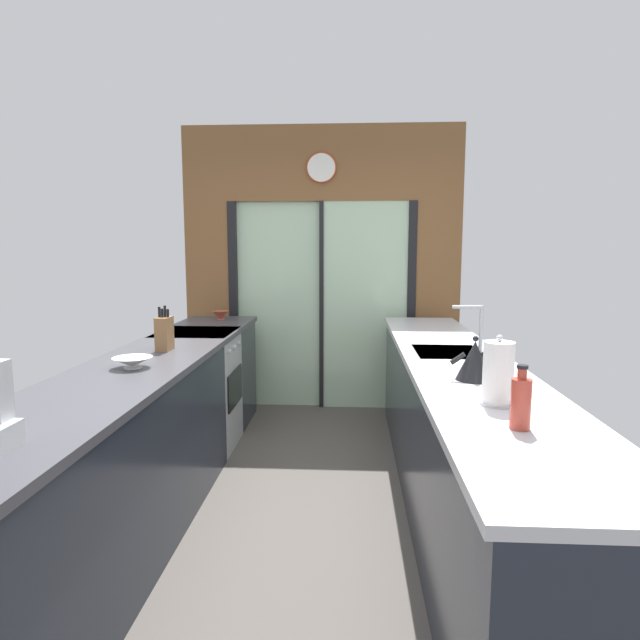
# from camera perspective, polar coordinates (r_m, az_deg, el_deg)

# --- Properties ---
(ground_plane) EXTENTS (5.04, 7.60, 0.02)m
(ground_plane) POSITION_cam_1_polar(r_m,az_deg,el_deg) (3.76, -1.38, -17.08)
(ground_plane) COLOR #4C4742
(back_wall_unit) EXTENTS (2.64, 0.12, 2.70)m
(back_wall_unit) POSITION_cam_1_polar(r_m,az_deg,el_deg) (5.21, 0.18, 7.21)
(back_wall_unit) COLOR brown
(back_wall_unit) RESTS_ON ground_plane
(left_counter_run) EXTENTS (0.62, 3.80, 0.92)m
(left_counter_run) POSITION_cam_1_polar(r_m,az_deg,el_deg) (3.36, -18.13, -11.86)
(left_counter_run) COLOR #1E232D
(left_counter_run) RESTS_ON ground_plane
(right_counter_run) EXTENTS (0.62, 3.80, 0.92)m
(right_counter_run) POSITION_cam_1_polar(r_m,az_deg,el_deg) (3.36, 14.17, -11.74)
(right_counter_run) COLOR #1E232D
(right_counter_run) RESTS_ON ground_plane
(sink_faucet) EXTENTS (0.19, 0.02, 0.29)m
(sink_faucet) POSITION_cam_1_polar(r_m,az_deg,el_deg) (3.48, 16.17, -0.13)
(sink_faucet) COLOR #B7BABC
(sink_faucet) RESTS_ON right_counter_run
(oven_range) EXTENTS (0.60, 0.60, 0.92)m
(oven_range) POSITION_cam_1_polar(r_m,az_deg,el_deg) (4.37, -12.75, -7.23)
(oven_range) COLOR #B7BABC
(oven_range) RESTS_ON ground_plane
(mixing_bowl_near) EXTENTS (0.21, 0.21, 0.06)m
(mixing_bowl_near) POSITION_cam_1_polar(r_m,az_deg,el_deg) (3.08, -19.18, -4.22)
(mixing_bowl_near) COLOR silver
(mixing_bowl_near) RESTS_ON left_counter_run
(mixing_bowl_far) EXTENTS (0.15, 0.15, 0.08)m
(mixing_bowl_far) POSITION_cam_1_polar(r_m,az_deg,el_deg) (4.95, -10.45, 0.54)
(mixing_bowl_far) COLOR #BC4C38
(mixing_bowl_far) RESTS_ON left_counter_run
(knife_block) EXTENTS (0.08, 0.14, 0.29)m
(knife_block) POSITION_cam_1_polar(r_m,az_deg,el_deg) (3.54, -16.11, -1.34)
(knife_block) COLOR brown
(knife_block) RESTS_ON left_counter_run
(kettle) EXTENTS (0.27, 0.18, 0.22)m
(kettle) POSITION_cam_1_polar(r_m,az_deg,el_deg) (2.75, 16.07, -4.13)
(kettle) COLOR black
(kettle) RESTS_ON right_counter_run
(soap_bottle) EXTENTS (0.07, 0.07, 0.23)m
(soap_bottle) POSITION_cam_1_polar(r_m,az_deg,el_deg) (2.07, 20.43, -8.13)
(soap_bottle) COLOR #B23D2D
(soap_bottle) RESTS_ON right_counter_run
(paper_towel_roll) EXTENTS (0.14, 0.14, 0.29)m
(paper_towel_roll) POSITION_cam_1_polar(r_m,az_deg,el_deg) (2.35, 18.30, -5.40)
(paper_towel_roll) COLOR #B7BABC
(paper_towel_roll) RESTS_ON right_counter_run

